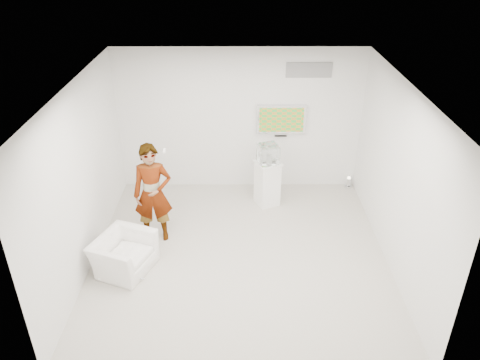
{
  "coord_description": "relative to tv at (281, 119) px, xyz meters",
  "views": [
    {
      "loc": [
        -0.01,
        -6.48,
        5.04
      ],
      "look_at": [
        0.01,
        0.6,
        1.15
      ],
      "focal_mm": 35.0,
      "sensor_mm": 36.0,
      "label": 1
    }
  ],
  "objects": [
    {
      "name": "person",
      "position": [
        -2.36,
        -1.92,
        -0.63
      ],
      "size": [
        0.71,
        0.51,
        1.84
      ],
      "primitive_type": "imported",
      "rotation": [
        0.0,
        0.0,
        0.11
      ],
      "color": "white",
      "rests_on": "room"
    },
    {
      "name": "tv",
      "position": [
        0.0,
        0.0,
        0.0
      ],
      "size": [
        1.0,
        0.08,
        0.6
      ],
      "primitive_type": "cube",
      "color": "silver",
      "rests_on": "room"
    },
    {
      "name": "wii_remote",
      "position": [
        -2.13,
        -1.74,
        0.11
      ],
      "size": [
        0.05,
        0.15,
        0.04
      ],
      "primitive_type": "cube",
      "rotation": [
        0.0,
        0.0,
        0.07
      ],
      "color": "white",
      "rests_on": "person"
    },
    {
      "name": "vitrine",
      "position": [
        -0.29,
        -0.73,
        -0.43
      ],
      "size": [
        0.46,
        0.46,
        0.37
      ],
      "primitive_type": "cube",
      "rotation": [
        0.0,
        0.0,
        0.28
      ],
      "color": "white",
      "rests_on": "pedestal"
    },
    {
      "name": "floor_uplight",
      "position": [
        1.51,
        -0.09,
        -1.42
      ],
      "size": [
        0.18,
        0.18,
        0.26
      ],
      "primitive_type": "cylinder",
      "rotation": [
        0.0,
        0.0,
        0.12
      ],
      "color": "white",
      "rests_on": "room"
    },
    {
      "name": "logo_decal",
      "position": [
        0.5,
        0.04,
        1.0
      ],
      "size": [
        0.9,
        0.02,
        0.3
      ],
      "primitive_type": "cube",
      "color": "gray",
      "rests_on": "room"
    },
    {
      "name": "armchair",
      "position": [
        -2.75,
        -2.81,
        -1.25
      ],
      "size": [
        1.1,
        1.17,
        0.61
      ],
      "primitive_type": "imported",
      "rotation": [
        0.0,
        0.0,
        1.19
      ],
      "color": "white",
      "rests_on": "room"
    },
    {
      "name": "pedestal",
      "position": [
        -0.29,
        -0.73,
        -1.08
      ],
      "size": [
        0.6,
        0.6,
        0.93
      ],
      "primitive_type": "cube",
      "rotation": [
        0.0,
        0.0,
        0.42
      ],
      "color": "white",
      "rests_on": "room"
    },
    {
      "name": "console",
      "position": [
        -0.29,
        -0.73,
        -0.51
      ],
      "size": [
        0.12,
        0.15,
        0.21
      ],
      "primitive_type": "cube",
      "rotation": [
        0.0,
        0.0,
        0.54
      ],
      "color": "white",
      "rests_on": "pedestal"
    },
    {
      "name": "room",
      "position": [
        -0.85,
        -2.45,
        -0.05
      ],
      "size": [
        5.01,
        5.01,
        3.0
      ],
      "color": "#B5B1A6",
      "rests_on": "ground"
    }
  ]
}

